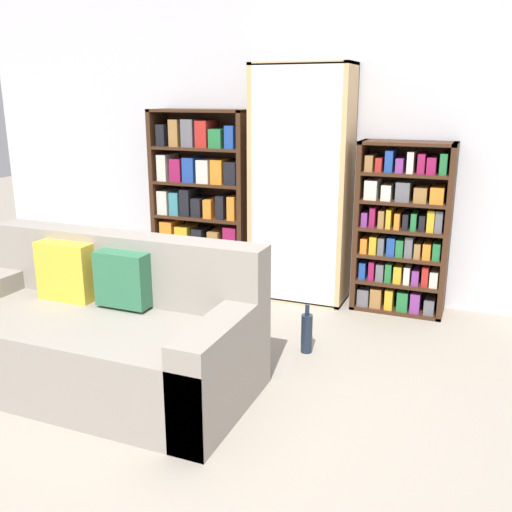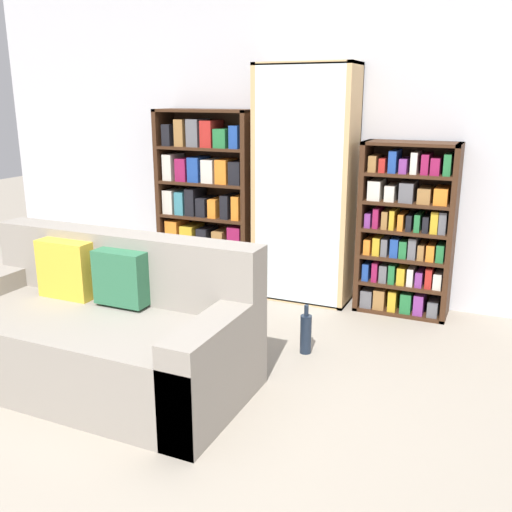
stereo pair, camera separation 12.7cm
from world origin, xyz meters
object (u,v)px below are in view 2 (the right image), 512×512
(bookshelf_right, at_px, (406,233))
(display_cabinet, at_px, (305,187))
(bookshelf_left, at_px, (207,202))
(couch, at_px, (98,333))
(wine_bottle, at_px, (306,333))

(bookshelf_right, bearing_deg, display_cabinet, -178.94)
(bookshelf_left, bearing_deg, couch, -81.11)
(bookshelf_right, bearing_deg, couch, -127.27)
(wine_bottle, bearing_deg, couch, -139.56)
(bookshelf_left, distance_m, bookshelf_right, 1.75)
(couch, xyz_separation_m, wine_bottle, (1.01, 0.86, -0.16))
(couch, relative_size, bookshelf_left, 1.19)
(couch, xyz_separation_m, bookshelf_right, (1.44, 1.90, 0.34))
(display_cabinet, relative_size, wine_bottle, 5.63)
(couch, xyz_separation_m, bookshelf_left, (-0.30, 1.90, 0.45))
(couch, height_order, display_cabinet, display_cabinet)
(bookshelf_left, xyz_separation_m, bookshelf_right, (1.74, 0.00, -0.11))
(bookshelf_left, height_order, display_cabinet, display_cabinet)
(couch, height_order, wine_bottle, couch)
(bookshelf_left, relative_size, bookshelf_right, 1.16)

